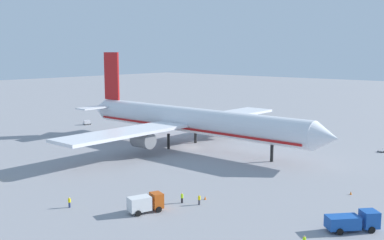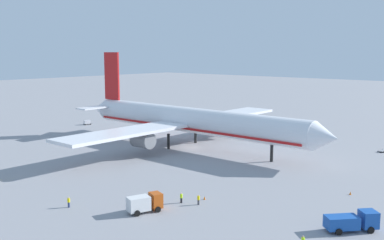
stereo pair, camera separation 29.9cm
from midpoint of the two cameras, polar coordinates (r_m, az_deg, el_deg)
name	(u,v)px [view 1 (the left image)]	position (r m, az deg, el deg)	size (l,w,h in m)	color
ground_plane	(192,147)	(114.26, -0.05, -3.42)	(600.00, 600.00, 0.00)	gray
airliner	(188,120)	(113.96, -0.58, -0.05)	(76.07, 71.30, 23.43)	white
service_truck_1	(145,203)	(69.17, -5.92, -10.18)	(3.61, 5.56, 2.68)	#BF4C14
service_truck_3	(353,221)	(65.68, 19.25, -11.75)	(6.23, 6.68, 2.66)	#194CA5
baggage_cart_0	(383,151)	(118.51, 22.56, -3.52)	(1.86, 3.56, 0.40)	gray
baggage_cart_1	(87,122)	(153.51, -12.98, -0.28)	(2.14, 3.04, 1.43)	gray
ground_worker_0	(199,200)	(72.27, 0.78, -9.86)	(0.52, 0.52, 1.60)	#3F3F47
ground_worker_2	(182,198)	(73.10, -1.37, -9.63)	(0.51, 0.51, 1.64)	black
ground_worker_3	(69,202)	(73.51, -15.09, -9.82)	(0.55, 0.55, 1.64)	navy
traffic_cone_0	(205,198)	(74.84, 1.53, -9.64)	(0.36, 0.36, 0.55)	orange
traffic_cone_1	(351,193)	(81.65, 19.01, -8.56)	(0.36, 0.36, 0.55)	orange
traffic_cone_2	(155,119)	(161.46, -4.71, 0.15)	(0.36, 0.36, 0.55)	orange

